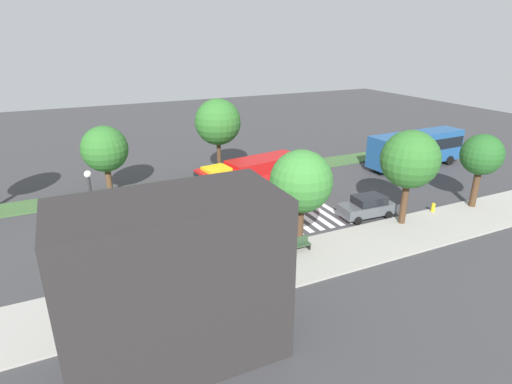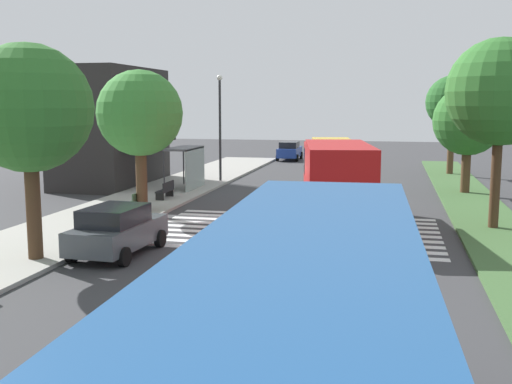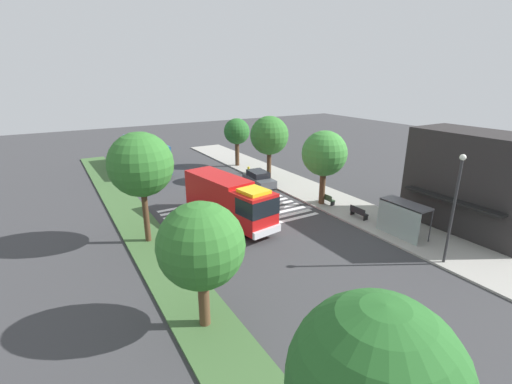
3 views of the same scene
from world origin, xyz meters
name	(u,v)px [view 2 (image 2 of 3)]	position (x,y,z in m)	size (l,w,h in m)	color
ground_plane	(299,224)	(0.00, 0.00, 0.00)	(120.00, 120.00, 0.00)	#38383A
sidewalk	(108,214)	(0.00, 8.94, 0.07)	(60.00, 4.86, 0.14)	#9E9B93
median_strip	(494,231)	(0.00, -8.01, 0.07)	(60.00, 3.00, 0.14)	#3D6033
crosswalk	(293,231)	(-1.51, 0.00, 0.01)	(7.65, 11.72, 0.01)	silver
fire_truck	(335,178)	(0.26, -1.50, 2.03)	(9.58, 3.93, 3.58)	#B71414
parked_car_west	(117,230)	(-6.76, 5.31, 0.88)	(4.33, 2.29, 1.72)	#474C51
parked_car_mid	(290,150)	(29.89, 5.31, 0.88)	(4.55, 2.06, 1.69)	navy
bus_stop_shelter	(190,159)	(8.78, 7.88, 1.89)	(3.50, 1.40, 2.46)	#4C4C51
bench_near_shelter	(166,190)	(4.78, 7.89, 0.59)	(1.60, 0.50, 0.90)	black
bench_west_of_shelter	(137,201)	(0.90, 7.89, 0.59)	(1.60, 0.50, 0.90)	#2D472D
street_lamp	(220,119)	(12.77, 7.11, 4.14)	(0.36, 0.36, 6.86)	#2D2D30
storefront_building	(111,127)	(10.35, 13.59, 3.70)	(8.92, 5.26, 7.40)	#282626
sidewalk_tree_west	(28,109)	(-8.26, 7.51, 5.01)	(4.13, 4.13, 6.97)	#47301E
sidewalk_tree_center	(140,114)	(0.64, 7.51, 4.70)	(3.95, 3.95, 6.58)	#47301E
median_tree_far_west	(500,93)	(0.36, -8.01, 5.62)	(4.31, 4.31, 7.66)	#47301E
median_tree_west	(468,121)	(10.60, -8.01, 4.18)	(3.91, 3.91, 6.03)	#513823
median_tree_center	(453,103)	(20.22, -8.01, 5.22)	(3.79, 3.79, 7.02)	#513823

